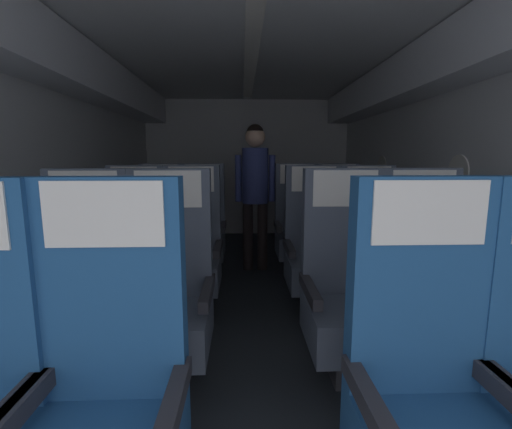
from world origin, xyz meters
TOP-DOWN VIEW (x-y plane):
  - ground at (0.00, 3.00)m, footprint 3.44×6.41m
  - fuselage_shell at (0.00, 3.26)m, footprint 3.32×6.06m
  - seat_a_left_aisle at (-0.50, 1.31)m, footprint 0.48×0.50m
  - seat_a_right_window at (0.49, 1.30)m, footprint 0.48×0.50m
  - seat_b_left_window at (-0.93, 2.16)m, footprint 0.48×0.50m
  - seat_b_left_aisle at (-0.48, 2.17)m, footprint 0.48×0.50m
  - seat_b_right_aisle at (0.93, 2.19)m, footprint 0.48×0.50m
  - seat_b_right_window at (0.48, 2.17)m, footprint 0.48×0.50m
  - seat_c_left_window at (-0.93, 3.06)m, footprint 0.48×0.50m
  - seat_c_left_aisle at (-0.49, 3.07)m, footprint 0.48×0.50m
  - seat_c_right_aisle at (0.94, 3.07)m, footprint 0.48×0.50m
  - seat_c_right_window at (0.49, 3.07)m, footprint 0.48×0.50m
  - seat_d_left_window at (-0.93, 3.94)m, footprint 0.48×0.50m
  - seat_d_left_aisle at (-0.50, 3.95)m, footprint 0.48×0.50m
  - seat_d_right_aisle at (0.93, 3.94)m, footprint 0.48×0.50m
  - seat_d_right_window at (0.49, 3.95)m, footprint 0.48×0.50m
  - flight_attendant at (0.05, 4.12)m, footprint 0.43×0.28m

SIDE VIEW (x-z plane):
  - ground at x=0.00m, z-range -0.02..0.00m
  - seat_a_left_aisle at x=-0.50m, z-range -0.10..1.07m
  - seat_a_right_window at x=0.49m, z-range -0.10..1.07m
  - seat_b_left_window at x=-0.93m, z-range -0.10..1.07m
  - seat_b_left_aisle at x=-0.48m, z-range -0.10..1.07m
  - seat_b_right_aisle at x=0.93m, z-range -0.10..1.07m
  - seat_b_right_window at x=0.48m, z-range -0.10..1.07m
  - seat_c_left_window at x=-0.93m, z-range -0.10..1.07m
  - seat_c_left_aisle at x=-0.49m, z-range -0.10..1.07m
  - seat_c_right_aisle at x=0.94m, z-range -0.10..1.07m
  - seat_c_right_window at x=0.49m, z-range -0.10..1.07m
  - seat_d_left_window at x=-0.93m, z-range -0.10..1.07m
  - seat_d_left_aisle at x=-0.50m, z-range -0.10..1.07m
  - seat_d_right_aisle at x=0.93m, z-range -0.10..1.07m
  - seat_d_right_window at x=0.49m, z-range -0.10..1.07m
  - flight_attendant at x=0.05m, z-range 0.18..1.75m
  - fuselage_shell at x=0.00m, z-range 0.48..2.66m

